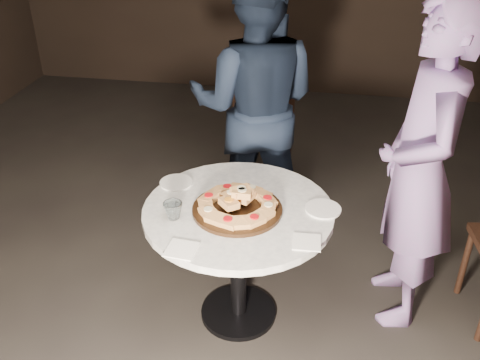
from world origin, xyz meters
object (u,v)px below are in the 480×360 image
(table, at_px, (238,230))
(serving_board, at_px, (237,209))
(diner_teal, at_px, (419,171))
(focaccia_pile, at_px, (237,203))
(chair_far, at_px, (264,124))
(diner_navy, at_px, (255,106))
(water_glass, at_px, (173,210))

(table, relative_size, serving_board, 2.81)
(serving_board, relative_size, diner_teal, 0.25)
(focaccia_pile, xyz_separation_m, diner_teal, (0.85, 0.26, 0.11))
(table, height_order, diner_teal, diner_teal)
(chair_far, relative_size, diner_teal, 0.53)
(focaccia_pile, distance_m, chair_far, 1.42)
(chair_far, xyz_separation_m, diner_navy, (-0.00, -0.48, 0.34))
(table, xyz_separation_m, serving_board, (-0.00, -0.03, 0.14))
(diner_navy, xyz_separation_m, diner_teal, (0.91, -0.67, -0.01))
(serving_board, bearing_deg, diner_teal, 17.00)
(focaccia_pile, bearing_deg, chair_far, 92.13)
(serving_board, distance_m, diner_teal, 0.90)
(serving_board, distance_m, water_glass, 0.31)
(serving_board, bearing_deg, table, 89.78)
(serving_board, bearing_deg, water_glass, -159.34)
(table, xyz_separation_m, diner_navy, (-0.06, 0.90, 0.29))
(serving_board, xyz_separation_m, diner_teal, (0.85, 0.26, 0.15))
(focaccia_pile, distance_m, diner_teal, 0.90)
(focaccia_pile, distance_m, water_glass, 0.31)
(water_glass, xyz_separation_m, chair_far, (0.24, 1.52, -0.22))
(diner_navy, relative_size, diner_teal, 1.01)
(serving_board, height_order, water_glass, water_glass)
(water_glass, distance_m, diner_navy, 1.07)
(table, bearing_deg, chair_far, 92.16)
(focaccia_pile, bearing_deg, serving_board, -94.81)
(diner_teal, bearing_deg, table, -80.62)
(diner_teal, bearing_deg, chair_far, -147.69)
(table, xyz_separation_m, focaccia_pile, (0.00, -0.02, 0.18))
(diner_navy, bearing_deg, serving_board, 93.14)
(table, relative_size, focaccia_pile, 3.14)
(table, height_order, serving_board, serving_board)
(focaccia_pile, height_order, diner_teal, diner_teal)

